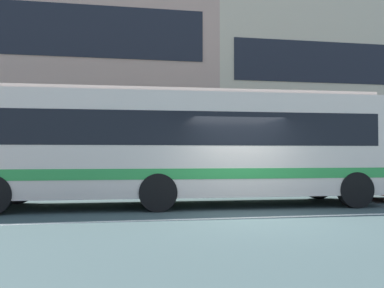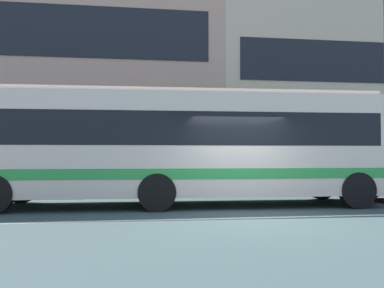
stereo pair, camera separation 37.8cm
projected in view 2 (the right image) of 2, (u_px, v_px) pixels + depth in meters
name	position (u px, v px, depth m)	size (l,w,h in m)	color
ground_plane	(253.00, 218.00, 9.48)	(160.00, 160.00, 0.00)	#334343
lane_centre_line	(253.00, 218.00, 9.48)	(60.00, 0.16, 0.01)	silver
hedge_row_far	(159.00, 182.00, 15.58)	(14.18, 1.10, 0.84)	#1F5727
apartment_block_left	(18.00, 69.00, 23.67)	(22.90, 8.92, 13.03)	tan
apartment_block_right	(352.00, 92.00, 26.52)	(18.97, 8.92, 11.20)	#C0B093
transit_bus	(181.00, 143.00, 11.83)	(11.70, 2.89, 3.29)	beige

